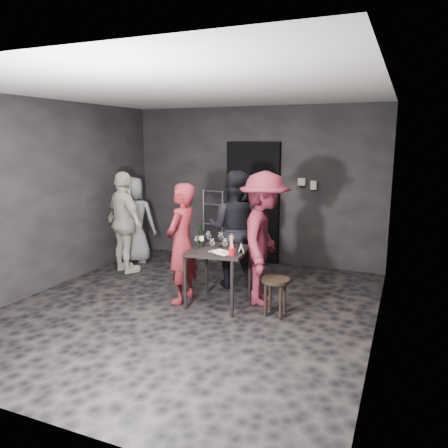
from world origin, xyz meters
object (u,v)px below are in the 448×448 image
at_px(woman_black, 235,221).
at_px(bystander_grey, 134,220).
at_px(stool, 275,286).
at_px(server_red, 182,240).
at_px(breadstick_cup, 232,246).
at_px(wine_bottle, 201,238).
at_px(bystander_cream, 124,218).
at_px(man_maroon, 264,228).
at_px(tasting_table, 218,257).
at_px(hand_truck, 212,246).

distance_m(woman_black, bystander_grey, 2.17).
bearing_deg(stool, server_red, -179.94).
height_order(server_red, breadstick_cup, server_red).
bearing_deg(wine_bottle, bystander_cream, 157.51).
relative_size(man_maroon, wine_bottle, 6.75).
xyz_separation_m(tasting_table, bystander_cream, (-1.98, 0.75, 0.25)).
bearing_deg(tasting_table, bystander_grey, 148.97).
relative_size(hand_truck, breadstick_cup, 4.86).
relative_size(woman_black, wine_bottle, 6.47).
relative_size(bystander_cream, breadstick_cup, 7.02).
height_order(server_red, woman_black, woman_black).
bearing_deg(server_red, tasting_table, 94.93).
distance_m(bystander_grey, wine_bottle, 2.32).
relative_size(tasting_table, woman_black, 0.39).
bearing_deg(tasting_table, woman_black, 96.56).
height_order(tasting_table, wine_bottle, wine_bottle).
distance_m(tasting_table, wine_bottle, 0.34).
xyz_separation_m(server_red, bystander_grey, (-1.69, 1.37, -0.08)).
distance_m(woman_black, man_maroon, 0.79).
bearing_deg(breadstick_cup, bystander_cream, 157.03).
xyz_separation_m(man_maroon, wine_bottle, (-0.78, -0.26, -0.15)).
xyz_separation_m(hand_truck, breadstick_cup, (1.30, -2.27, 0.64)).
relative_size(man_maroon, bystander_grey, 1.33).
distance_m(tasting_table, woman_black, 0.88).
relative_size(man_maroon, breadstick_cup, 7.88).
distance_m(server_red, woman_black, 0.96).
bearing_deg(stool, hand_truck, 130.60).
relative_size(tasting_table, breadstick_cup, 2.92).
bearing_deg(tasting_table, breadstick_cup, -37.02).
bearing_deg(hand_truck, bystander_cream, -119.17).
bearing_deg(server_red, woman_black, 153.56).
distance_m(woman_black, breadstick_cup, 1.08).
bearing_deg(woman_black, bystander_cream, -3.05).
height_order(woman_black, breadstick_cup, woman_black).
height_order(stool, bystander_cream, bystander_cream).
bearing_deg(tasting_table, man_maroon, 30.50).
distance_m(bystander_cream, breadstick_cup, 2.44).
height_order(stool, bystander_grey, bystander_grey).
bearing_deg(breadstick_cup, stool, 16.45).
height_order(server_red, man_maroon, man_maroon).
bearing_deg(server_red, man_maroon, 108.26).
relative_size(server_red, woman_black, 0.86).
bearing_deg(woman_black, stool, 130.67).
bearing_deg(server_red, bystander_cream, -119.45).
distance_m(woman_black, bystander_cream, 1.89).
distance_m(server_red, man_maroon, 1.09).
height_order(server_red, bystander_cream, bystander_cream).
relative_size(server_red, bystander_cream, 0.93).
xyz_separation_m(woman_black, man_maroon, (0.61, -0.51, 0.04)).
xyz_separation_m(tasting_table, man_maroon, (0.51, 0.30, 0.36)).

